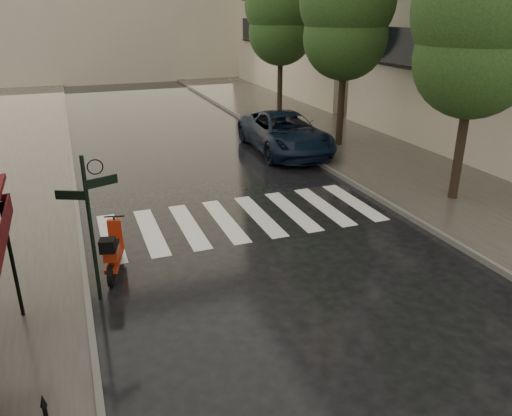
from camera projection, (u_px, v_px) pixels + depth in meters
ground at (191, 378)px, 8.18m from camera, size 120.00×120.00×0.00m
sidewalk_far at (353, 144)px, 21.92m from camera, size 5.50×60.00×0.12m
curb_near at (73, 172)px, 18.09m from camera, size 0.12×60.00×0.16m
curb_far at (296, 150)px, 21.00m from camera, size 0.12×60.00×0.16m
crosswalk at (242, 218)px, 14.36m from camera, size 7.85×3.20×0.01m
signpost at (90, 218)px, 9.70m from camera, size 1.17×0.29×3.10m
tree_near at (480, 20)px, 13.67m from camera, size 3.80×3.80×7.99m
tree_mid at (347, 9)px, 19.61m from camera, size 3.80×3.80×8.34m
tree_far at (281, 11)px, 25.80m from camera, size 3.80×3.80×8.16m
scooter at (113, 252)px, 11.22m from camera, size 0.70×1.72×1.15m
parked_car at (285, 133)px, 20.71m from camera, size 2.93×5.88×1.60m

